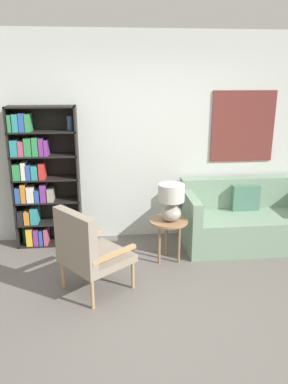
# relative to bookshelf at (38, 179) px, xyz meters

# --- Properties ---
(ground_plane) EXTENTS (14.00, 14.00, 0.00)m
(ground_plane) POSITION_rel_bookshelf_xyz_m (1.30, -1.85, -0.90)
(ground_plane) COLOR #66605B
(wall_back) EXTENTS (6.40, 0.08, 2.70)m
(wall_back) POSITION_rel_bookshelf_xyz_m (1.32, 0.18, 0.45)
(wall_back) COLOR silver
(wall_back) RESTS_ON ground_plane
(bookshelf) EXTENTS (0.83, 0.30, 1.80)m
(bookshelf) POSITION_rel_bookshelf_xyz_m (0.00, 0.00, 0.00)
(bookshelf) COLOR black
(bookshelf) RESTS_ON ground_plane
(armchair) EXTENTS (0.84, 0.84, 0.91)m
(armchair) POSITION_rel_bookshelf_xyz_m (0.65, -1.26, -0.40)
(armchair) COLOR tan
(armchair) RESTS_ON ground_plane
(couch) EXTENTS (1.67, 0.83, 0.84)m
(couch) POSITION_rel_bookshelf_xyz_m (2.69, -0.25, -0.58)
(couch) COLOR gray
(couch) RESTS_ON ground_plane
(side_table) EXTENTS (0.45, 0.45, 0.52)m
(side_table) POSITION_rel_bookshelf_xyz_m (1.58, -0.65, -0.44)
(side_table) COLOR #99704C
(side_table) RESTS_ON ground_plane
(table_lamp) EXTENTS (0.30, 0.30, 0.44)m
(table_lamp) POSITION_rel_bookshelf_xyz_m (1.60, -0.67, -0.12)
(table_lamp) COLOR #A59E93
(table_lamp) RESTS_ON side_table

